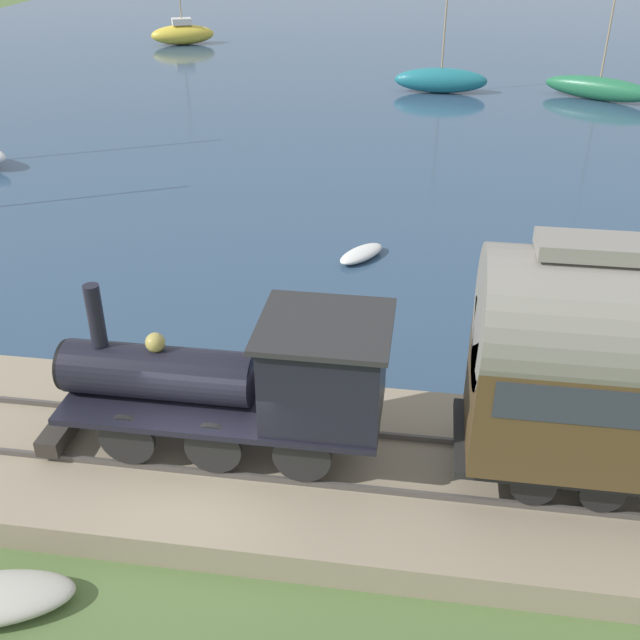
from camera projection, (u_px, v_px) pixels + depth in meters
ground_plane at (214, 500)px, 13.91m from camera, size 200.00×200.00×0.00m
harbor_water at (385, 59)px, 51.36m from camera, size 80.00×80.00×0.01m
rail_embankment at (224, 460)px, 14.45m from camera, size 4.96×56.00×0.71m
steam_locomotive at (255, 377)px, 13.36m from camera, size 2.16×6.42×3.21m
sailboat_teal at (441, 80)px, 42.23m from camera, size 1.48×5.22×6.84m
sailboat_green at (599, 88)px, 40.76m from camera, size 3.84×5.86×9.53m
sailboat_yellow at (183, 34)px, 55.93m from camera, size 3.49×4.97×6.94m
rowboat_far_out at (609, 290)px, 20.78m from camera, size 1.27×2.18×0.47m
rowboat_mid_harbor at (361, 254)px, 23.05m from camera, size 1.96×1.62×0.33m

